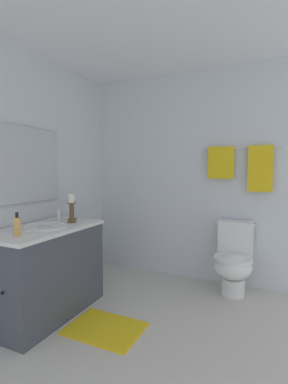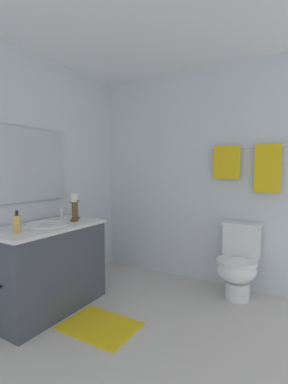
# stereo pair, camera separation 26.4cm
# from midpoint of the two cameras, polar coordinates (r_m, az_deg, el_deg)

# --- Properties ---
(floor) EXTENTS (2.49, 2.88, 0.02)m
(floor) POSITION_cam_midpoint_polar(r_m,az_deg,el_deg) (2.41, 0.12, -28.37)
(floor) COLOR beige
(floor) RESTS_ON ground
(wall_back) EXTENTS (2.49, 0.04, 2.45)m
(wall_back) POSITION_cam_midpoint_polar(r_m,az_deg,el_deg) (3.35, 12.68, 3.08)
(wall_back) COLOR silver
(wall_back) RESTS_ON ground
(wall_left) EXTENTS (0.04, 2.88, 2.45)m
(wall_left) POSITION_cam_midpoint_polar(r_m,az_deg,el_deg) (2.87, -21.90, 2.68)
(wall_left) COLOR silver
(wall_left) RESTS_ON ground
(ceiling) EXTENTS (2.49, 2.88, 0.02)m
(ceiling) POSITION_cam_midpoint_polar(r_m,az_deg,el_deg) (2.34, 0.13, 34.27)
(ceiling) COLOR white
(vanity_cabinet) EXTENTS (0.58, 1.06, 0.79)m
(vanity_cabinet) POSITION_cam_midpoint_polar(r_m,az_deg,el_deg) (2.79, -16.61, -14.56)
(vanity_cabinet) COLOR #474C56
(vanity_cabinet) RESTS_ON ground
(sink_basin) EXTENTS (0.40, 0.40, 0.24)m
(sink_basin) POSITION_cam_midpoint_polar(r_m,az_deg,el_deg) (2.69, -16.76, -7.34)
(sink_basin) COLOR white
(sink_basin) RESTS_ON vanity_cabinet
(mirror) EXTENTS (0.02, 0.96, 0.71)m
(mirror) POSITION_cam_midpoint_polar(r_m,az_deg,el_deg) (2.85, -20.87, 5.21)
(mirror) COLOR silver
(candle_holder_tall) EXTENTS (0.09, 0.09, 0.27)m
(candle_holder_tall) POSITION_cam_midpoint_polar(r_m,az_deg,el_deg) (2.97, -11.37, -2.69)
(candle_holder_tall) COLOR brown
(candle_holder_tall) RESTS_ON vanity_cabinet
(candle_holder_short) EXTENTS (0.09, 0.09, 0.28)m
(candle_holder_short) POSITION_cam_midpoint_polar(r_m,az_deg,el_deg) (2.81, -11.58, -2.97)
(candle_holder_short) COLOR brown
(candle_holder_short) RESTS_ON vanity_cabinet
(soap_bottle) EXTENTS (0.06, 0.06, 0.18)m
(soap_bottle) POSITION_cam_midpoint_polar(r_m,az_deg,el_deg) (2.43, -21.80, -6.04)
(soap_bottle) COLOR #E5B259
(soap_bottle) RESTS_ON vanity_cabinet
(toilet) EXTENTS (0.39, 0.54, 0.75)m
(toilet) POSITION_cam_midpoint_polar(r_m,az_deg,el_deg) (3.08, 21.18, -13.45)
(toilet) COLOR white
(toilet) RESTS_ON ground
(towel_bar) EXTENTS (0.81, 0.02, 0.02)m
(towel_bar) POSITION_cam_midpoint_polar(r_m,az_deg,el_deg) (3.17, 22.75, 8.52)
(towel_bar) COLOR silver
(towel_near_vanity) EXTENTS (0.28, 0.03, 0.35)m
(towel_near_vanity) POSITION_cam_midpoint_polar(r_m,az_deg,el_deg) (3.18, 18.96, 5.77)
(towel_near_vanity) COLOR yellow
(towel_near_vanity) RESTS_ON towel_bar
(towel_center) EXTENTS (0.25, 0.03, 0.49)m
(towel_center) POSITION_cam_midpoint_polar(r_m,az_deg,el_deg) (3.12, 26.30, 4.35)
(towel_center) COLOR yellow
(towel_center) RESTS_ON towel_bar
(bath_mat) EXTENTS (0.60, 0.44, 0.02)m
(bath_mat) POSITION_cam_midpoint_polar(r_m,az_deg,el_deg) (2.56, -5.78, -25.74)
(bath_mat) COLOR yellow
(bath_mat) RESTS_ON ground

